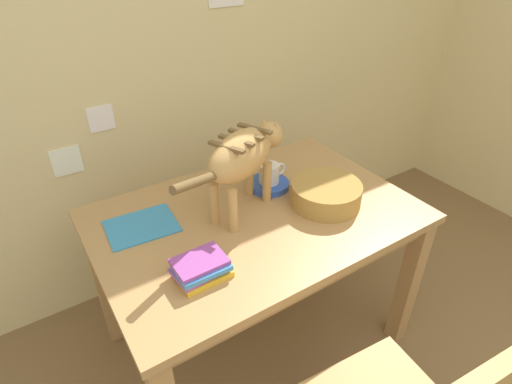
# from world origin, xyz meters

# --- Properties ---
(wall_rear) EXTENTS (4.49, 0.11, 2.50)m
(wall_rear) POSITION_xyz_m (-0.00, 2.19, 1.25)
(wall_rear) COLOR beige
(wall_rear) RESTS_ON ground_plane
(dining_table) EXTENTS (1.26, 0.85, 0.75)m
(dining_table) POSITION_xyz_m (-0.10, 1.46, 0.65)
(dining_table) COLOR #B1834F
(dining_table) RESTS_ON ground_plane
(cat) EXTENTS (0.59, 0.31, 0.34)m
(cat) POSITION_xyz_m (-0.12, 1.51, 0.99)
(cat) COLOR tan
(cat) RESTS_ON dining_table
(saucer_bowl) EXTENTS (0.18, 0.18, 0.03)m
(saucer_bowl) POSITION_xyz_m (0.05, 1.59, 0.76)
(saucer_bowl) COLOR blue
(saucer_bowl) RESTS_ON dining_table
(coffee_mug) EXTENTS (0.13, 0.09, 0.09)m
(coffee_mug) POSITION_xyz_m (0.06, 1.59, 0.82)
(coffee_mug) COLOR white
(coffee_mug) RESTS_ON saucer_bowl
(magazine) EXTENTS (0.27, 0.22, 0.01)m
(magazine) POSITION_xyz_m (-0.51, 1.62, 0.75)
(magazine) COLOR #348CC6
(magazine) RESTS_ON dining_table
(book_stack) EXTENTS (0.18, 0.14, 0.07)m
(book_stack) POSITION_xyz_m (-0.44, 1.26, 0.78)
(book_stack) COLOR gold
(book_stack) RESTS_ON dining_table
(wicker_basket) EXTENTS (0.29, 0.29, 0.09)m
(wicker_basket) POSITION_xyz_m (0.18, 1.37, 0.79)
(wicker_basket) COLOR #A87E3B
(wicker_basket) RESTS_ON dining_table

